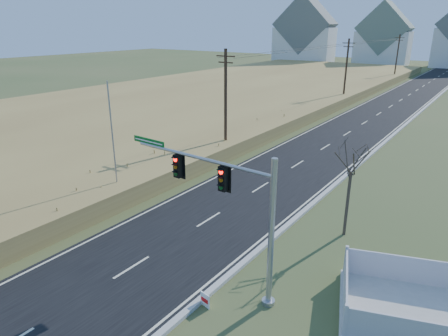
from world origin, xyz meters
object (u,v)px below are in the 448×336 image
traffic_signal_mast (233,205)px  bare_tree (353,157)px  fence_enclosure (427,314)px  open_sign (205,300)px  flagpole (114,156)px

traffic_signal_mast → bare_tree: bearing=74.6°
fence_enclosure → open_sign: size_ratio=12.04×
flagpole → bare_tree: size_ratio=1.40×
flagpole → bare_tree: (13.59, 4.10, 1.37)m
bare_tree → flagpole: bearing=-163.2°
traffic_signal_mast → fence_enclosure: bearing=22.2°
flagpole → fence_enclosure: bearing=-2.0°
traffic_signal_mast → fence_enclosure: (7.30, 2.62, -3.68)m
open_sign → flagpole: flagpole is taller
fence_enclosure → flagpole: (-18.51, 0.65, 2.79)m
open_sign → traffic_signal_mast: bearing=95.4°
traffic_signal_mast → flagpole: 11.71m
open_sign → flagpole: (-11.03, 5.01, 2.75)m
fence_enclosure → bare_tree: 8.00m
flagpole → bare_tree: bearing=16.8°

